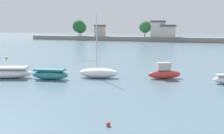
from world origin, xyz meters
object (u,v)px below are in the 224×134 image
Objects in this scene: moored_boat_3 at (98,73)px; mooring_buoy_0 at (108,124)px; moored_boat_1 at (6,73)px; mooring_buoy_2 at (6,58)px; moored_boat_2 at (50,74)px; moored_boat_4 at (164,73)px; mooring_buoy_3 at (93,68)px.

moored_boat_3 is 26.71× the size of mooring_buoy_0.
moored_boat_1 is 0.87× the size of moored_boat_3.
moored_boat_3 reaches higher than mooring_buoy_2.
moored_boat_2 is 1.14× the size of moored_boat_4.
moored_boat_3 is at bearing -21.79° from mooring_buoy_2.
moored_boat_2 is 11.17× the size of mooring_buoy_3.
mooring_buoy_2 is 1.20× the size of mooring_buoy_3.
mooring_buoy_2 is at bearing 143.54° from mooring_buoy_0.
moored_boat_1 is 1.42× the size of moored_boat_2.
moored_boat_4 is 9.70m from mooring_buoy_3.
moored_boat_4 is 8.11× the size of mooring_buoy_2.
moored_boat_4 reaches higher than moored_boat_2.
moored_boat_1 reaches higher than moored_boat_2.
moored_boat_1 reaches higher than mooring_buoy_0.
moored_boat_2 reaches higher than mooring_buoy_0.
mooring_buoy_2 is at bearing 144.03° from moored_boat_3.
moored_boat_2 reaches higher than mooring_buoy_3.
moored_boat_3 is at bearing 1.25° from moored_boat_1.
mooring_buoy_0 is at bearing -36.46° from mooring_buoy_2.
mooring_buoy_0 is (5.45, -11.02, -0.43)m from moored_boat_3.
moored_boat_4 is at bearing -15.72° from mooring_buoy_3.
mooring_buoy_3 is (-8.25, 15.63, 0.06)m from mooring_buoy_0.
moored_boat_2 is at bearing 138.59° from mooring_buoy_0.
moored_boat_3 reaches higher than mooring_buoy_3.
mooring_buoy_3 is (1.50, 7.03, -0.33)m from moored_boat_2.
moored_boat_3 is 12.31m from mooring_buoy_0.
moored_boat_1 reaches higher than mooring_buoy_3.
moored_boat_2 reaches higher than mooring_buoy_2.
mooring_buoy_2 is (-20.63, 8.25, -0.33)m from moored_boat_3.
moored_boat_4 is (10.83, 4.41, 0.10)m from moored_boat_2.
moored_boat_2 is 11.69m from moored_boat_4.
moored_boat_2 is 19.50m from mooring_buoy_2.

